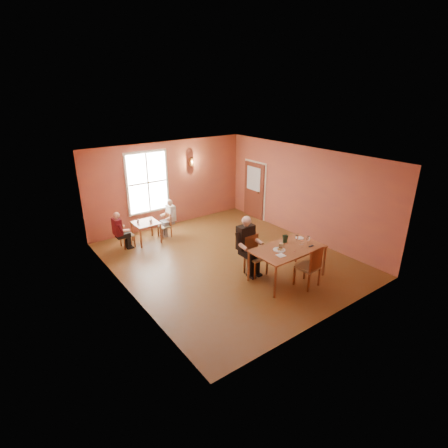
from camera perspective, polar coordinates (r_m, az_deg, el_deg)
ground at (r=10.27m, az=0.66°, el=-5.79°), size 6.00×7.00×0.01m
wall_back at (r=12.52m, az=-9.04°, el=6.41°), size 6.00×0.04×3.00m
wall_front at (r=7.40m, az=17.29°, el=-5.27°), size 6.00×0.04×3.00m
wall_left at (r=8.34m, az=-16.01°, el=-2.03°), size 0.04×7.00×3.00m
wall_right at (r=11.64m, az=12.63°, el=5.00°), size 0.04×7.00×3.00m
ceiling at (r=9.28m, az=0.75°, el=10.89°), size 6.00×7.00×0.04m
window at (r=12.09m, az=-12.35°, el=6.62°), size 1.36×0.10×1.96m
door at (r=13.28m, az=4.88°, el=5.47°), size 0.12×1.04×2.10m
wall_sconce at (r=12.70m, az=-5.37°, el=10.05°), size 0.16×0.16×0.28m
main_table at (r=9.27m, az=10.23°, el=-6.32°), size 1.87×1.05×0.87m
chair_diner_main at (r=9.32m, az=5.25°, el=-5.24°), size 0.47×0.47×1.06m
diner_main at (r=9.20m, az=5.42°, el=-3.98°), size 0.61×0.61×1.53m
chair_empty at (r=9.00m, az=13.51°, el=-6.68°), size 0.53×0.53×1.10m
plate_food at (r=8.91m, az=9.00°, el=-4.14°), size 0.37×0.37×0.04m
sandwich at (r=8.98m, az=9.31°, el=-3.63°), size 0.14×0.14×0.13m
goblet_a at (r=9.41m, az=11.78°, el=-2.32°), size 0.10×0.10×0.21m
goblet_b at (r=9.40m, az=13.55°, el=-2.47°), size 0.10×0.10×0.22m
goblet_c at (r=9.11m, az=12.60°, el=-3.25°), size 0.09×0.09×0.20m
menu_stand at (r=9.31m, az=9.95°, el=-2.42°), size 0.14×0.09×0.22m
knife at (r=8.92m, az=11.44°, el=-4.40°), size 0.20×0.12×0.00m
napkin at (r=8.66m, az=9.27°, el=-5.08°), size 0.21×0.21×0.01m
side_plate at (r=9.70m, az=12.30°, el=-2.24°), size 0.22×0.22×0.02m
sunglasses at (r=9.29m, az=14.05°, el=-3.51°), size 0.15×0.05×0.02m
second_table at (r=11.53m, az=-12.54°, el=-1.30°), size 0.76×0.76×0.67m
chair_diner_white at (r=11.76m, az=-9.70°, el=-0.28°), size 0.36×0.36×0.81m
diner_white at (r=11.70m, az=-9.62°, el=0.64°), size 0.48×0.48×1.19m
chair_diner_maroon at (r=11.29m, az=-15.56°, el=-1.69°), size 0.36×0.36×0.82m
diner_maroon at (r=11.21m, az=-15.80°, el=-0.84°), size 0.48×0.48×1.20m
cup_a at (r=11.36m, az=-11.86°, el=0.46°), size 0.12×0.12×0.08m
cup_b at (r=11.42m, az=-13.88°, el=0.39°), size 0.11×0.11×0.09m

